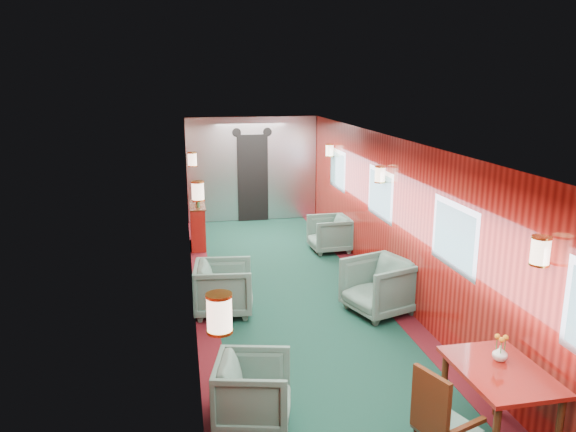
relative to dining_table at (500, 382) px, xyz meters
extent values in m
plane|color=#0E3327|center=(-1.07, 2.81, -0.65)|extent=(12.00, 12.00, 0.00)
cube|color=silver|center=(-1.07, 2.81, 1.70)|extent=(3.00, 12.00, 0.10)
cube|color=silver|center=(-1.07, 2.81, 1.71)|extent=(1.20, 12.00, 0.06)
cube|color=maroon|center=(-1.07, 8.81, 0.55)|extent=(3.00, 0.10, 2.40)
cube|color=maroon|center=(-2.57, 2.81, 0.55)|extent=(0.10, 12.00, 2.40)
cube|color=maroon|center=(0.43, 2.81, 0.55)|extent=(0.10, 12.00, 2.40)
cube|color=#3D0C11|center=(-2.42, 2.81, -0.64)|extent=(0.30, 12.00, 0.01)
cube|color=#3D0C11|center=(0.28, 2.81, -0.64)|extent=(0.30, 12.00, 0.01)
cube|color=silver|center=(-1.07, 8.73, 0.55)|extent=(2.98, 0.12, 2.38)
cube|color=black|center=(-1.07, 8.65, 0.35)|extent=(0.70, 0.06, 2.00)
cylinder|color=black|center=(-1.42, 8.66, 1.40)|extent=(0.20, 0.04, 0.20)
cylinder|color=black|center=(-0.72, 8.66, 1.40)|extent=(0.20, 0.04, 0.20)
cube|color=#BABDC1|center=(0.42, 1.81, 0.80)|extent=(0.02, 1.10, 0.80)
cube|color=#46696A|center=(0.41, 1.81, 0.80)|extent=(0.01, 0.96, 0.66)
cube|color=#BABDC1|center=(0.42, 4.31, 0.80)|extent=(0.02, 1.10, 0.80)
cube|color=#46696A|center=(0.41, 4.31, 0.80)|extent=(0.01, 0.96, 0.66)
cube|color=#BABDC1|center=(0.42, 6.81, 0.80)|extent=(0.02, 1.10, 0.80)
cube|color=#46696A|center=(0.41, 6.81, 0.80)|extent=(0.01, 0.96, 0.66)
cylinder|color=#FFE8C6|center=(-2.47, -0.69, 1.15)|extent=(0.16, 0.16, 0.24)
cylinder|color=gold|center=(-2.47, -0.69, 1.03)|extent=(0.17, 0.17, 0.02)
cylinder|color=#FFE8C6|center=(0.33, 0.11, 1.15)|extent=(0.16, 0.16, 0.24)
cylinder|color=gold|center=(0.33, 0.11, 1.03)|extent=(0.17, 0.17, 0.02)
cylinder|color=#FFE8C6|center=(-2.47, 3.31, 1.15)|extent=(0.16, 0.16, 0.24)
cylinder|color=gold|center=(-2.47, 3.31, 1.03)|extent=(0.17, 0.17, 0.02)
cylinder|color=#FFE8C6|center=(0.33, 4.11, 1.15)|extent=(0.16, 0.16, 0.24)
cylinder|color=gold|center=(0.33, 4.11, 1.03)|extent=(0.17, 0.17, 0.02)
cylinder|color=#FFE8C6|center=(-2.47, 6.31, 1.15)|extent=(0.16, 0.16, 0.24)
cylinder|color=gold|center=(-2.47, 6.31, 1.03)|extent=(0.17, 0.17, 0.02)
cylinder|color=#FFE8C6|center=(0.33, 7.11, 1.15)|extent=(0.16, 0.16, 0.24)
cylinder|color=gold|center=(0.33, 7.11, 1.03)|extent=(0.17, 0.17, 0.02)
cube|color=maroon|center=(0.00, 0.00, 0.10)|extent=(0.73, 1.04, 0.04)
cylinder|color=#3F1F0E|center=(-0.29, 0.44, -0.28)|extent=(0.06, 0.06, 0.73)
cylinder|color=#3F1F0E|center=(0.28, 0.45, -0.28)|extent=(0.06, 0.06, 0.73)
cube|color=#1A3E38|center=(-0.60, -0.24, -0.23)|extent=(0.54, 0.54, 0.05)
cube|color=#3F1F0E|center=(-0.80, -0.32, 0.07)|extent=(0.18, 0.38, 0.55)
cube|color=#1A3E38|center=(-0.78, -0.31, 0.01)|extent=(0.12, 0.28, 0.33)
cube|color=#3F1F0E|center=(-0.53, -0.44, -0.08)|extent=(0.38, 0.18, 0.04)
cube|color=#3F1F0E|center=(-0.68, -0.04, -0.08)|extent=(0.38, 0.18, 0.04)
cube|color=maroon|center=(-2.41, 6.78, -0.23)|extent=(0.28, 0.92, 0.83)
cube|color=#3F1F0E|center=(-2.40, 6.78, 0.18)|extent=(0.30, 0.94, 0.02)
cylinder|color=#264D2A|center=(-2.39, 6.55, 0.30)|extent=(0.07, 0.07, 0.22)
cylinder|color=#264D2A|center=(-2.39, 6.88, 0.33)|extent=(0.06, 0.06, 0.28)
cylinder|color=gold|center=(-2.39, 7.06, 0.28)|extent=(0.08, 0.08, 0.18)
imported|color=beige|center=(0.07, 0.15, 0.19)|extent=(0.18, 0.18, 0.14)
imported|color=#1A3E38|center=(-2.08, 0.79, -0.32)|extent=(0.86, 0.84, 0.65)
imported|color=#1A3E38|center=(-2.15, 3.45, -0.28)|extent=(0.88, 0.86, 0.74)
imported|color=#1A3E38|center=(-0.01, 3.05, -0.26)|extent=(1.08, 1.07, 0.78)
imported|color=#1A3E38|center=(0.06, 6.01, -0.31)|extent=(0.78, 0.76, 0.68)
camera|label=1|loc=(-2.66, -4.00, 2.59)|focal=35.00mm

